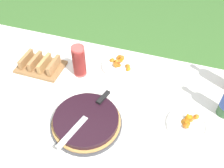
{
  "coord_description": "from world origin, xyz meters",
  "views": [
    {
      "loc": [
        0.42,
        -0.59,
        1.66
      ],
      "look_at": [
        0.14,
        0.26,
        0.73
      ],
      "focal_mm": 40.0,
      "sensor_mm": 36.0,
      "label": 1
    }
  ],
  "objects_px": {
    "berry_tart": "(86,121)",
    "bread_board": "(40,65)",
    "snack_plate_near": "(187,124)",
    "serving_knife": "(90,113)",
    "cup_stack": "(79,61)",
    "snack_plate_left": "(120,64)"
  },
  "relations": [
    {
      "from": "berry_tart",
      "to": "bread_board",
      "type": "relative_size",
      "value": 1.29
    },
    {
      "from": "berry_tart",
      "to": "bread_board",
      "type": "distance_m",
      "value": 0.5
    },
    {
      "from": "snack_plate_near",
      "to": "bread_board",
      "type": "height_order",
      "value": "bread_board"
    },
    {
      "from": "serving_knife",
      "to": "snack_plate_near",
      "type": "bearing_deg",
      "value": 120.35
    },
    {
      "from": "bread_board",
      "to": "snack_plate_near",
      "type": "bearing_deg",
      "value": -9.43
    },
    {
      "from": "cup_stack",
      "to": "snack_plate_left",
      "type": "bearing_deg",
      "value": 34.48
    },
    {
      "from": "berry_tart",
      "to": "cup_stack",
      "type": "distance_m",
      "value": 0.37
    },
    {
      "from": "berry_tart",
      "to": "snack_plate_left",
      "type": "height_order",
      "value": "berry_tart"
    },
    {
      "from": "serving_knife",
      "to": "snack_plate_left",
      "type": "bearing_deg",
      "value": -167.12
    },
    {
      "from": "snack_plate_near",
      "to": "cup_stack",
      "type": "bearing_deg",
      "value": 164.54
    },
    {
      "from": "bread_board",
      "to": "snack_plate_left",
      "type": "bearing_deg",
      "value": 20.57
    },
    {
      "from": "berry_tart",
      "to": "snack_plate_left",
      "type": "distance_m",
      "value": 0.45
    },
    {
      "from": "snack_plate_near",
      "to": "snack_plate_left",
      "type": "bearing_deg",
      "value": 144.22
    },
    {
      "from": "cup_stack",
      "to": "snack_plate_near",
      "type": "height_order",
      "value": "cup_stack"
    },
    {
      "from": "berry_tart",
      "to": "cup_stack",
      "type": "relative_size",
      "value": 1.77
    },
    {
      "from": "berry_tart",
      "to": "snack_plate_near",
      "type": "relative_size",
      "value": 1.74
    },
    {
      "from": "snack_plate_near",
      "to": "serving_knife",
      "type": "bearing_deg",
      "value": -165.02
    },
    {
      "from": "serving_knife",
      "to": "bread_board",
      "type": "relative_size",
      "value": 1.42
    },
    {
      "from": "snack_plate_near",
      "to": "snack_plate_left",
      "type": "distance_m",
      "value": 0.52
    },
    {
      "from": "serving_knife",
      "to": "bread_board",
      "type": "bearing_deg",
      "value": -106.72
    },
    {
      "from": "snack_plate_near",
      "to": "bread_board",
      "type": "xyz_separation_m",
      "value": [
        -0.86,
        0.14,
        0.01
      ]
    },
    {
      "from": "serving_knife",
      "to": "snack_plate_near",
      "type": "xyz_separation_m",
      "value": [
        0.44,
        0.12,
        -0.05
      ]
    }
  ]
}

